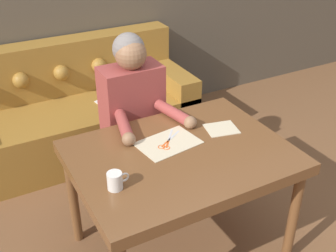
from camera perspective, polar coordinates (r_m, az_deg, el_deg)
name	(u,v)px	position (r m, az deg, el deg)	size (l,w,h in m)	color
dining_table	(181,163)	(2.38, 1.72, -5.09)	(1.20, 0.90, 0.74)	brown
couch	(70,115)	(3.66, -13.10, 1.41)	(2.04, 0.80, 0.90)	olive
person	(133,122)	(2.85, -4.70, 0.57)	(0.49, 0.60, 1.24)	#33281E
pattern_paper_main	(168,143)	(2.41, 0.02, -2.32)	(0.37, 0.28, 0.00)	beige
pattern_paper_offcut	(221,129)	(2.57, 7.24, -0.37)	(0.22, 0.20, 0.00)	beige
scissors	(167,143)	(2.41, -0.14, -2.34)	(0.20, 0.19, 0.01)	silver
mug	(115,181)	(2.07, -7.16, -7.36)	(0.11, 0.08, 0.09)	silver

